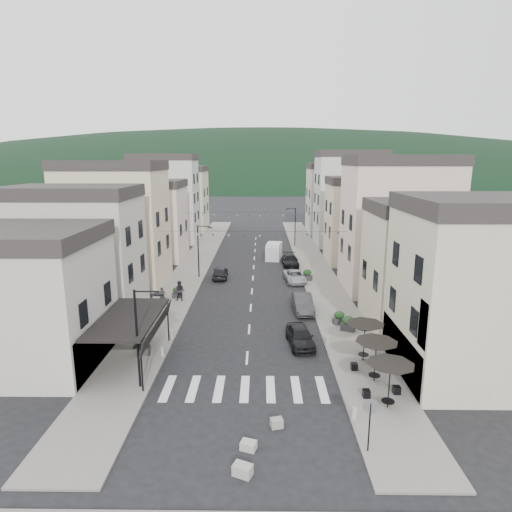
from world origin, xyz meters
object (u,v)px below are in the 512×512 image
at_px(parked_car_c, 295,276).
at_px(parked_car_d, 290,261).
at_px(parked_car_a, 300,336).
at_px(delivery_van, 274,251).
at_px(pedestrian_a, 162,296).
at_px(pedestrian_b, 180,291).
at_px(parked_car_e, 220,272).
at_px(parked_car_b, 303,303).

bearing_deg(parked_car_c, parked_car_d, 83.72).
bearing_deg(parked_car_a, parked_car_c, 81.00).
relative_size(parked_car_a, delivery_van, 0.86).
height_order(parked_car_d, pedestrian_a, pedestrian_a).
xyz_separation_m(parked_car_c, pedestrian_a, (-12.67, -7.95, 0.29)).
relative_size(parked_car_a, parked_car_c, 0.93).
distance_m(parked_car_a, delivery_van, 27.91).
bearing_deg(pedestrian_a, delivery_van, 41.28).
distance_m(parked_car_c, pedestrian_b, 13.26).
height_order(parked_car_c, parked_car_d, parked_car_d).
height_order(delivery_van, pedestrian_a, delivery_van).
distance_m(parked_car_d, parked_car_e, 10.13).
bearing_deg(delivery_van, parked_car_c, -72.47).
height_order(parked_car_b, pedestrian_a, pedestrian_a).
bearing_deg(parked_car_e, pedestrian_a, 62.69).
distance_m(parked_car_b, pedestrian_b, 11.48).
distance_m(parked_car_d, pedestrian_b, 18.14).
xyz_separation_m(pedestrian_a, pedestrian_b, (1.44, 0.94, 0.18)).
bearing_deg(pedestrian_b, parked_car_a, -35.47).
xyz_separation_m(parked_car_a, delivery_van, (-1.09, 27.88, 0.37)).
bearing_deg(parked_car_a, parked_car_b, 77.10).
distance_m(parked_car_b, delivery_van, 20.86).
distance_m(parked_car_c, parked_car_e, 8.38).
distance_m(delivery_van, pedestrian_b, 20.63).
height_order(parked_car_b, parked_car_c, parked_car_b).
height_order(parked_car_d, pedestrian_b, pedestrian_b).
relative_size(parked_car_d, delivery_van, 0.99).
bearing_deg(pedestrian_b, pedestrian_a, -140.04).
bearing_deg(parked_car_a, pedestrian_b, 131.64).
xyz_separation_m(parked_car_e, pedestrian_b, (-2.96, -8.38, 0.40)).
bearing_deg(parked_car_b, delivery_van, 93.16).
xyz_separation_m(parked_car_b, parked_car_e, (-8.27, 10.73, -0.05)).
distance_m(parked_car_d, delivery_van, 4.64).
bearing_deg(parked_car_e, parked_car_d, -146.77).
height_order(parked_car_b, parked_car_d, parked_car_b).
distance_m(delivery_van, pedestrian_a, 22.13).
xyz_separation_m(parked_car_a, parked_car_b, (0.86, 7.11, 0.04)).
bearing_deg(parked_car_b, parked_car_e, 125.44).
bearing_deg(delivery_van, pedestrian_a, -111.15).
height_order(parked_car_c, pedestrian_a, pedestrian_a).
bearing_deg(parked_car_c, pedestrian_b, -154.29).
bearing_deg(parked_car_d, delivery_van, 113.42).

